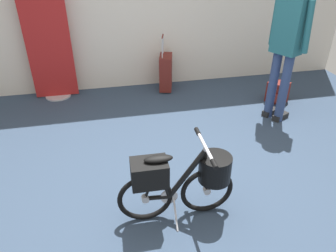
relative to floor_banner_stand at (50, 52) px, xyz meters
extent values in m
plane|color=#2D3D51|center=(1.24, -2.32, -0.68)|extent=(6.75, 6.75, 0.00)
cylinder|color=#B7B7BC|center=(0.00, 0.00, -0.67)|extent=(0.36, 0.36, 0.02)
cube|color=#A51E1E|center=(0.00, 0.00, 0.10)|extent=(0.60, 0.02, 1.51)
torus|color=black|center=(1.42, -2.66, -0.46)|extent=(0.44, 0.05, 0.44)
cylinder|color=#B7B7BC|center=(1.42, -2.66, -0.46)|extent=(0.06, 0.05, 0.06)
torus|color=black|center=(0.91, -2.65, -0.46)|extent=(0.44, 0.05, 0.44)
cylinder|color=#B7B7BC|center=(0.91, -2.65, -0.46)|extent=(0.06, 0.05, 0.06)
cylinder|color=black|center=(1.01, -2.65, -0.46)|extent=(0.20, 0.04, 0.05)
cylinder|color=black|center=(1.24, -2.66, -0.26)|extent=(0.31, 0.05, 0.43)
cylinder|color=black|center=(1.07, -2.65, -0.28)|extent=(0.12, 0.04, 0.37)
cylinder|color=black|center=(1.01, -2.65, -0.46)|extent=(0.20, 0.03, 0.04)
cylinder|color=black|center=(1.40, -2.66, -0.26)|extent=(0.07, 0.03, 0.40)
cylinder|color=black|center=(0.97, -2.65, -0.28)|extent=(0.13, 0.03, 0.36)
ellipsoid|color=black|center=(1.03, -2.65, -0.08)|extent=(0.22, 0.10, 0.05)
cylinder|color=#B7B7BC|center=(1.38, -2.66, -0.04)|extent=(0.03, 0.03, 0.04)
cylinder|color=#B7B7BC|center=(1.38, -2.66, -0.02)|extent=(0.04, 0.44, 0.03)
cylinder|color=black|center=(1.38, -2.88, -0.02)|extent=(0.04, 0.09, 0.04)
cylinder|color=black|center=(1.39, -2.44, -0.02)|extent=(0.04, 0.09, 0.04)
cylinder|color=#B7B7BC|center=(1.11, -2.66, -0.47)|extent=(0.14, 0.02, 0.14)
cylinder|color=#B7B7BC|center=(1.14, -2.75, -0.58)|extent=(0.02, 0.19, 0.21)
cylinder|color=black|center=(1.47, -2.67, -0.24)|extent=(0.27, 0.27, 0.22)
cube|color=black|center=(0.95, -2.65, -0.20)|extent=(0.29, 0.21, 0.20)
cylinder|color=navy|center=(2.83, -1.35, -0.25)|extent=(0.11, 0.11, 0.86)
cube|color=black|center=(2.88, -1.32, -0.64)|extent=(0.26, 0.19, 0.07)
cylinder|color=navy|center=(2.76, -1.20, -0.25)|extent=(0.11, 0.11, 0.86)
cube|color=black|center=(2.81, -1.18, -0.64)|extent=(0.26, 0.19, 0.07)
cube|color=#23606B|center=(2.80, -1.27, 0.52)|extent=(0.32, 0.38, 0.67)
cylinder|color=#23606B|center=(2.90, -1.46, 0.52)|extent=(0.11, 0.08, 0.57)
cylinder|color=#23606B|center=(2.72, -1.08, 0.52)|extent=(0.11, 0.13, 0.57)
cube|color=maroon|center=(1.62, -0.08, -0.40)|extent=(0.27, 0.39, 0.52)
cylinder|color=#B7B7BC|center=(1.55, -0.18, 0.00)|extent=(0.02, 0.02, 0.28)
cylinder|color=#B7B7BC|center=(1.61, 0.05, 0.00)|extent=(0.02, 0.02, 0.28)
cylinder|color=maroon|center=(1.58, -0.07, 0.14)|extent=(0.08, 0.23, 0.02)
cylinder|color=black|center=(1.64, -0.21, -0.66)|extent=(0.04, 0.03, 0.04)
cylinder|color=black|center=(1.70, 0.03, -0.66)|extent=(0.04, 0.03, 0.04)
cube|color=maroon|center=(3.09, -0.83, -0.53)|extent=(0.34, 0.35, 0.29)
cube|color=maroon|center=(2.99, -0.91, -0.58)|extent=(0.14, 0.17, 0.13)
camera|label=1|loc=(0.70, -4.52, 1.31)|focal=33.64mm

